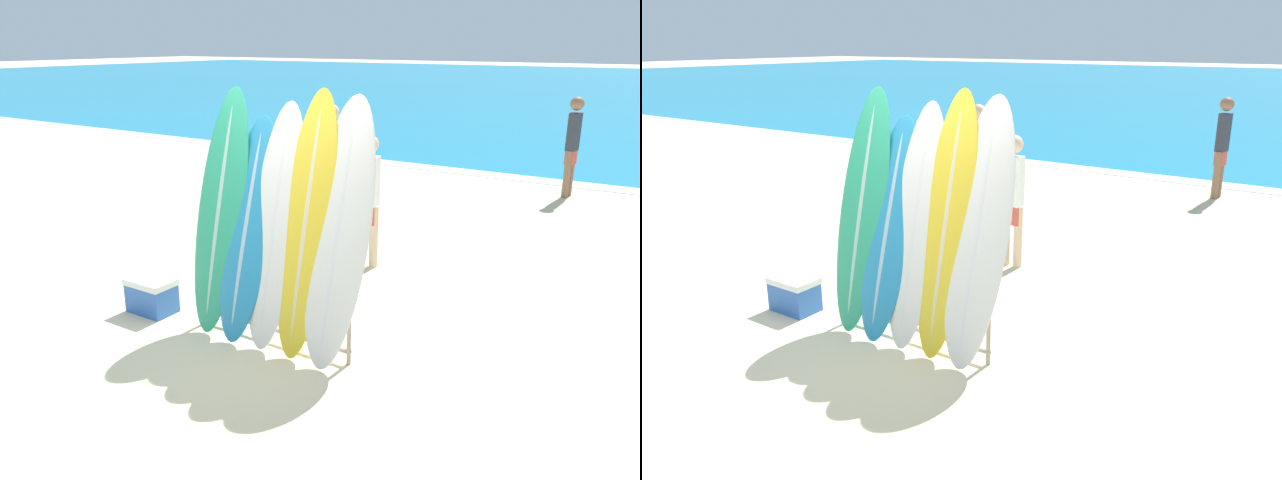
# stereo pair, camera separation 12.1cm
# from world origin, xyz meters

# --- Properties ---
(ground_plane) EXTENTS (160.00, 160.00, 0.00)m
(ground_plane) POSITION_xyz_m (0.00, 0.00, 0.00)
(ground_plane) COLOR beige
(surfboard_rack) EXTENTS (1.69, 0.04, 0.78)m
(surfboard_rack) POSITION_xyz_m (0.24, 0.30, 0.43)
(surfboard_rack) COLOR gray
(surfboard_rack) RESTS_ON ground_plane
(surfboard_slot_0) EXTENTS (0.57, 0.68, 2.34)m
(surfboard_slot_0) POSITION_xyz_m (-0.43, 0.36, 1.17)
(surfboard_slot_0) COLOR #289E70
(surfboard_slot_0) RESTS_ON ground_plane
(surfboard_slot_1) EXTENTS (0.56, 0.70, 2.10)m
(surfboard_slot_1) POSITION_xyz_m (-0.08, 0.34, 1.05)
(surfboard_slot_1) COLOR teal
(surfboard_slot_1) RESTS_ON ground_plane
(surfboard_slot_2) EXTENTS (0.54, 0.63, 2.24)m
(surfboard_slot_2) POSITION_xyz_m (0.23, 0.36, 1.12)
(surfboard_slot_2) COLOR silver
(surfboard_slot_2) RESTS_ON ground_plane
(surfboard_slot_3) EXTENTS (0.53, 0.64, 2.36)m
(surfboard_slot_3) POSITION_xyz_m (0.57, 0.37, 1.18)
(surfboard_slot_3) COLOR yellow
(surfboard_slot_3) RESTS_ON ground_plane
(surfboard_slot_4) EXTENTS (0.60, 0.68, 2.33)m
(surfboard_slot_4) POSITION_xyz_m (0.90, 0.37, 1.16)
(surfboard_slot_4) COLOR silver
(surfboard_slot_4) RESTS_ON ground_plane
(person_near_water) EXTENTS (0.30, 0.30, 1.81)m
(person_near_water) POSITION_xyz_m (-1.62, 4.27, 0.99)
(person_near_water) COLOR beige
(person_near_water) RESTS_ON ground_plane
(person_mid_beach) EXTENTS (0.28, 0.22, 1.67)m
(person_mid_beach) POSITION_xyz_m (-0.05, 2.64, 0.91)
(person_mid_beach) COLOR beige
(person_mid_beach) RESTS_ON ground_plane
(person_far_left) EXTENTS (0.24, 0.30, 1.80)m
(person_far_left) POSITION_xyz_m (1.24, 7.87, 0.98)
(person_far_left) COLOR #846047
(person_far_left) RESTS_ON ground_plane
(cooler_box) EXTENTS (0.50, 0.34, 0.37)m
(cooler_box) POSITION_xyz_m (-1.26, 0.14, 0.19)
(cooler_box) COLOR #2D60B7
(cooler_box) RESTS_ON ground_plane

